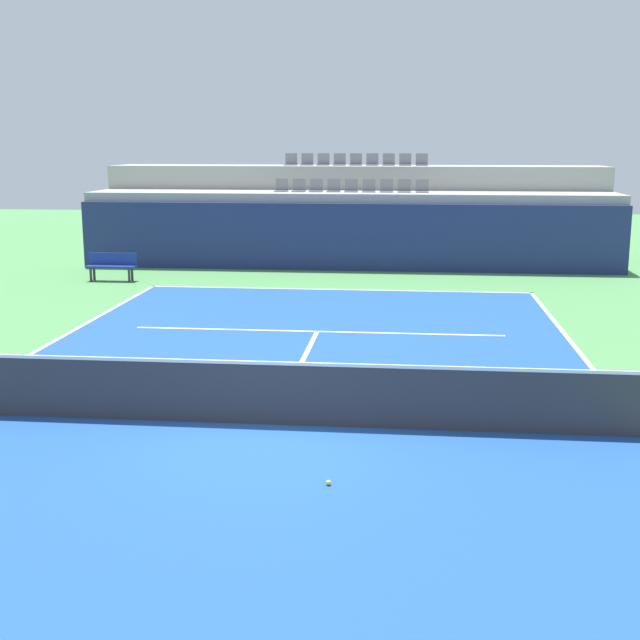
# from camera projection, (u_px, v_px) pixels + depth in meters

# --- Properties ---
(ground_plane) EXTENTS (80.00, 80.00, 0.00)m
(ground_plane) POSITION_uv_depth(u_px,v_px,m) (271.00, 425.00, 12.66)
(ground_plane) COLOR #4C8C4C
(court_surface) EXTENTS (11.00, 24.00, 0.01)m
(court_surface) POSITION_uv_depth(u_px,v_px,m) (271.00, 425.00, 12.66)
(court_surface) COLOR #1E4C99
(court_surface) RESTS_ON ground_plane
(baseline_far) EXTENTS (11.00, 0.10, 0.00)m
(baseline_far) POSITION_uv_depth(u_px,v_px,m) (338.00, 290.00, 24.29)
(baseline_far) COLOR white
(baseline_far) RESTS_ON court_surface
(service_line_far) EXTENTS (8.26, 0.10, 0.00)m
(service_line_far) POSITION_uv_depth(u_px,v_px,m) (317.00, 331.00, 18.88)
(service_line_far) COLOR white
(service_line_far) RESTS_ON court_surface
(centre_service_line) EXTENTS (0.10, 6.40, 0.00)m
(centre_service_line) POSITION_uv_depth(u_px,v_px,m) (299.00, 369.00, 15.77)
(centre_service_line) COLOR white
(centre_service_line) RESTS_ON court_surface
(back_wall) EXTENTS (17.93, 0.30, 2.20)m
(back_wall) POSITION_uv_depth(u_px,v_px,m) (348.00, 237.00, 27.82)
(back_wall) COLOR navy
(back_wall) RESTS_ON ground_plane
(stands_tier_lower) EXTENTS (17.93, 2.40, 2.49)m
(stands_tier_lower) POSITION_uv_depth(u_px,v_px,m) (351.00, 229.00, 29.11)
(stands_tier_lower) COLOR #9E9E99
(stands_tier_lower) RESTS_ON ground_plane
(stands_tier_upper) EXTENTS (17.93, 2.40, 3.32)m
(stands_tier_upper) POSITION_uv_depth(u_px,v_px,m) (355.00, 211.00, 31.36)
(stands_tier_upper) COLOR #9E9E99
(stands_tier_upper) RESTS_ON ground_plane
(seating_row_lower) EXTENTS (5.25, 0.44, 0.44)m
(seating_row_lower) POSITION_uv_depth(u_px,v_px,m) (351.00, 188.00, 28.92)
(seating_row_lower) COLOR slate
(seating_row_lower) RESTS_ON stands_tier_lower
(seating_row_upper) EXTENTS (5.25, 0.44, 0.44)m
(seating_row_upper) POSITION_uv_depth(u_px,v_px,m) (356.00, 162.00, 31.09)
(seating_row_upper) COLOR slate
(seating_row_upper) RESTS_ON stands_tier_upper
(tennis_net) EXTENTS (11.08, 0.08, 1.07)m
(tennis_net) POSITION_uv_depth(u_px,v_px,m) (271.00, 392.00, 12.55)
(tennis_net) COLOR black
(tennis_net) RESTS_ON court_surface
(player_bench) EXTENTS (1.50, 0.40, 0.85)m
(player_bench) POSITION_uv_depth(u_px,v_px,m) (112.00, 264.00, 25.83)
(player_bench) COLOR navy
(player_bench) RESTS_ON ground_plane
(tennis_ball_0) EXTENTS (0.07, 0.07, 0.07)m
(tennis_ball_0) POSITION_uv_depth(u_px,v_px,m) (329.00, 483.00, 10.40)
(tennis_ball_0) COLOR #CCE033
(tennis_ball_0) RESTS_ON court_surface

